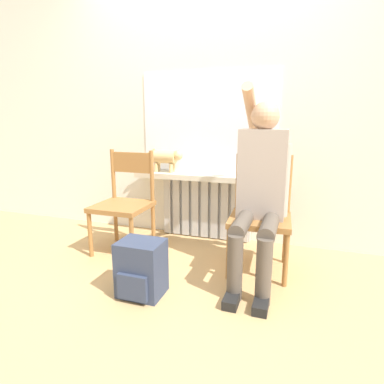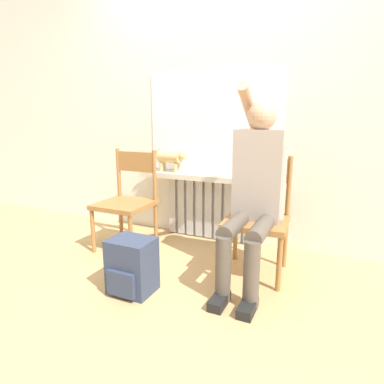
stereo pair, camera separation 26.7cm
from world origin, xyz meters
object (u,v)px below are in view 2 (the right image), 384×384
at_px(chair_right, 258,215).
at_px(person, 256,186).
at_px(backpack, 132,266).
at_px(cat, 171,157).
at_px(chair_left, 127,199).

bearing_deg(chair_right, person, -91.62).
bearing_deg(person, chair_right, 91.80).
bearing_deg(chair_right, backpack, -139.80).
distance_m(chair_right, person, 0.27).
relative_size(chair_right, backpack, 2.36).
bearing_deg(backpack, person, 37.77).
height_order(cat, backpack, cat).
relative_size(chair_right, cat, 2.08).
xyz_separation_m(chair_left, chair_right, (1.17, -0.00, 0.00)).
height_order(chair_right, cat, chair_right).
xyz_separation_m(cat, backpack, (0.28, -1.10, -0.60)).
bearing_deg(backpack, cat, 104.55).
height_order(person, cat, person).
relative_size(chair_left, chair_right, 1.00).
xyz_separation_m(chair_right, person, (0.00, -0.12, 0.24)).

